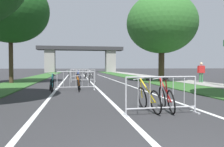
{
  "coord_description": "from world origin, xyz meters",
  "views": [
    {
      "loc": [
        -1.31,
        -1.8,
        1.31
      ],
      "look_at": [
        0.72,
        10.35,
        0.93
      ],
      "focal_mm": 35.39,
      "sensor_mm": 36.0,
      "label": 1
    }
  ],
  "objects_px": {
    "crowd_barrier_second": "(76,81)",
    "crowd_barrier_third": "(83,76)",
    "tree_left_oak_mid": "(10,10)",
    "bicycle_teal_0": "(52,85)",
    "bicycle_yellow_5": "(148,98)",
    "crowd_barrier_nearest": "(162,96)",
    "bicycle_blue_2": "(79,77)",
    "pedestrian_strolling": "(201,71)",
    "bicycle_red_1": "(166,98)",
    "bicycle_black_7": "(86,75)",
    "bicycle_orange_6": "(79,84)",
    "bicycle_white_4": "(91,75)",
    "crowd_barrier_fourth": "(80,74)",
    "bicycle_silver_8": "(89,78)",
    "bicycle_green_3": "(69,75)",
    "tree_right_pine_far": "(162,24)"
  },
  "relations": [
    {
      "from": "bicycle_yellow_5",
      "to": "tree_left_oak_mid",
      "type": "bearing_deg",
      "value": 115.0
    },
    {
      "from": "bicycle_white_4",
      "to": "pedestrian_strolling",
      "type": "height_order",
      "value": "pedestrian_strolling"
    },
    {
      "from": "bicycle_teal_0",
      "to": "bicycle_green_3",
      "type": "xyz_separation_m",
      "value": [
        0.51,
        14.38,
        -0.02
      ]
    },
    {
      "from": "crowd_barrier_second",
      "to": "crowd_barrier_third",
      "type": "relative_size",
      "value": 1.0
    },
    {
      "from": "bicycle_red_1",
      "to": "bicycle_green_3",
      "type": "bearing_deg",
      "value": 107.68
    },
    {
      "from": "crowd_barrier_third",
      "to": "bicycle_yellow_5",
      "type": "distance_m",
      "value": 12.93
    },
    {
      "from": "crowd_barrier_nearest",
      "to": "bicycle_silver_8",
      "type": "xyz_separation_m",
      "value": [
        -1.2,
        12.88,
        -0.16
      ]
    },
    {
      "from": "bicycle_teal_0",
      "to": "bicycle_silver_8",
      "type": "relative_size",
      "value": 0.97
    },
    {
      "from": "crowd_barrier_fourth",
      "to": "bicycle_orange_6",
      "type": "relative_size",
      "value": 1.31
    },
    {
      "from": "bicycle_teal_0",
      "to": "bicycle_orange_6",
      "type": "distance_m",
      "value": 1.41
    },
    {
      "from": "tree_right_pine_far",
      "to": "crowd_barrier_second",
      "type": "height_order",
      "value": "tree_right_pine_far"
    },
    {
      "from": "crowd_barrier_fourth",
      "to": "bicycle_silver_8",
      "type": "relative_size",
      "value": 1.24
    },
    {
      "from": "tree_left_oak_mid",
      "to": "bicycle_green_3",
      "type": "bearing_deg",
      "value": 62.21
    },
    {
      "from": "tree_left_oak_mid",
      "to": "bicycle_red_1",
      "type": "bearing_deg",
      "value": -57.81
    },
    {
      "from": "tree_left_oak_mid",
      "to": "bicycle_teal_0",
      "type": "relative_size",
      "value": 4.95
    },
    {
      "from": "tree_left_oak_mid",
      "to": "bicycle_yellow_5",
      "type": "xyz_separation_m",
      "value": [
        7.03,
        -12.06,
        -5.28
      ]
    },
    {
      "from": "bicycle_red_1",
      "to": "bicycle_black_7",
      "type": "relative_size",
      "value": 1.0
    },
    {
      "from": "crowd_barrier_second",
      "to": "bicycle_silver_8",
      "type": "height_order",
      "value": "crowd_barrier_second"
    },
    {
      "from": "bicycle_red_1",
      "to": "pedestrian_strolling",
      "type": "xyz_separation_m",
      "value": [
        7.14,
        9.82,
        0.62
      ]
    },
    {
      "from": "bicycle_yellow_5",
      "to": "bicycle_orange_6",
      "type": "bearing_deg",
      "value": 103.03
    },
    {
      "from": "crowd_barrier_nearest",
      "to": "bicycle_green_3",
      "type": "height_order",
      "value": "crowd_barrier_nearest"
    },
    {
      "from": "bicycle_orange_6",
      "to": "bicycle_teal_0",
      "type": "bearing_deg",
      "value": 10.26
    },
    {
      "from": "crowd_barrier_fourth",
      "to": "pedestrian_strolling",
      "type": "bearing_deg",
      "value": -46.03
    },
    {
      "from": "bicycle_green_3",
      "to": "bicycle_orange_6",
      "type": "distance_m",
      "value": 14.26
    },
    {
      "from": "bicycle_orange_6",
      "to": "bicycle_black_7",
      "type": "xyz_separation_m",
      "value": [
        0.99,
        13.2,
        0.01
      ]
    },
    {
      "from": "bicycle_orange_6",
      "to": "tree_left_oak_mid",
      "type": "bearing_deg",
      "value": -46.5
    },
    {
      "from": "bicycle_black_7",
      "to": "bicycle_teal_0",
      "type": "bearing_deg",
      "value": -100.8
    },
    {
      "from": "crowd_barrier_nearest",
      "to": "bicycle_white_4",
      "type": "distance_m",
      "value": 20.4
    },
    {
      "from": "bicycle_green_3",
      "to": "bicycle_silver_8",
      "type": "bearing_deg",
      "value": -76.81
    },
    {
      "from": "crowd_barrier_third",
      "to": "bicycle_white_4",
      "type": "bearing_deg",
      "value": 80.63
    },
    {
      "from": "bicycle_black_7",
      "to": "bicycle_yellow_5",
      "type": "bearing_deg",
      "value": -87.85
    },
    {
      "from": "crowd_barrier_fourth",
      "to": "bicycle_yellow_5",
      "type": "distance_m",
      "value": 19.55
    },
    {
      "from": "bicycle_yellow_5",
      "to": "bicycle_orange_6",
      "type": "xyz_separation_m",
      "value": [
        -1.92,
        5.82,
        -0.02
      ]
    },
    {
      "from": "crowd_barrier_second",
      "to": "bicycle_orange_6",
      "type": "height_order",
      "value": "crowd_barrier_second"
    },
    {
      "from": "crowd_barrier_second",
      "to": "bicycle_red_1",
      "type": "xyz_separation_m",
      "value": [
        2.63,
        -6.2,
        -0.13
      ]
    },
    {
      "from": "crowd_barrier_second",
      "to": "bicycle_blue_2",
      "type": "relative_size",
      "value": 1.27
    },
    {
      "from": "bicycle_blue_2",
      "to": "pedestrian_strolling",
      "type": "height_order",
      "value": "pedestrian_strolling"
    },
    {
      "from": "crowd_barrier_third",
      "to": "crowd_barrier_nearest",
      "type": "bearing_deg",
      "value": -82.78
    },
    {
      "from": "bicycle_blue_2",
      "to": "bicycle_white_4",
      "type": "height_order",
      "value": "bicycle_blue_2"
    },
    {
      "from": "crowd_barrier_nearest",
      "to": "crowd_barrier_third",
      "type": "height_order",
      "value": "same"
    },
    {
      "from": "bicycle_green_3",
      "to": "tree_right_pine_far",
      "type": "bearing_deg",
      "value": -46.21
    },
    {
      "from": "crowd_barrier_third",
      "to": "bicycle_teal_0",
      "type": "distance_m",
      "value": 7.42
    },
    {
      "from": "tree_right_pine_far",
      "to": "bicycle_orange_6",
      "type": "distance_m",
      "value": 10.42
    },
    {
      "from": "bicycle_black_7",
      "to": "crowd_barrier_nearest",
      "type": "bearing_deg",
      "value": -87.2
    },
    {
      "from": "tree_right_pine_far",
      "to": "bicycle_white_4",
      "type": "height_order",
      "value": "tree_right_pine_far"
    },
    {
      "from": "crowd_barrier_nearest",
      "to": "bicycle_blue_2",
      "type": "height_order",
      "value": "crowd_barrier_nearest"
    },
    {
      "from": "crowd_barrier_nearest",
      "to": "bicycle_black_7",
      "type": "distance_m",
      "value": 19.48
    },
    {
      "from": "crowd_barrier_second",
      "to": "bicycle_black_7",
      "type": "relative_size",
      "value": 1.28
    },
    {
      "from": "bicycle_teal_0",
      "to": "bicycle_green_3",
      "type": "relative_size",
      "value": 0.98
    },
    {
      "from": "bicycle_red_1",
      "to": "bicycle_yellow_5",
      "type": "bearing_deg",
      "value": -170.66
    }
  ]
}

